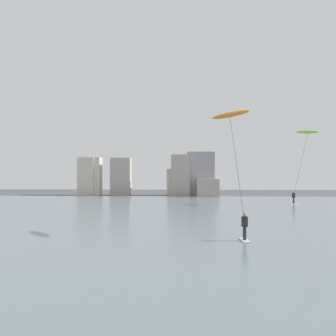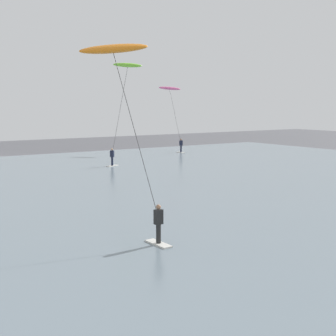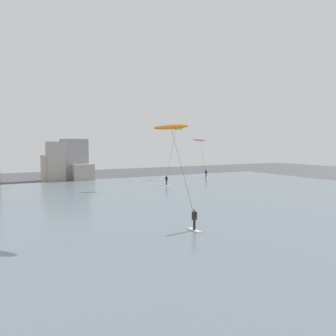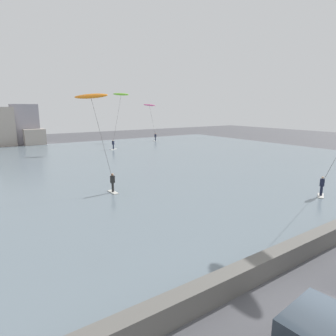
# 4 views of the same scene
# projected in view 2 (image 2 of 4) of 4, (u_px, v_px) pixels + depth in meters

# --- Properties ---
(water_bay) EXTENTS (84.00, 52.00, 0.10)m
(water_bay) POSITION_uv_depth(u_px,v_px,m) (37.00, 201.00, 28.95)
(water_bay) COLOR slate
(water_bay) RESTS_ON ground
(kitesurfer_lime) EXTENTS (4.05, 1.77, 9.49)m
(kitesurfer_lime) POSITION_uv_depth(u_px,v_px,m) (126.00, 77.00, 44.97)
(kitesurfer_lime) COLOR silver
(kitesurfer_lime) RESTS_ON water_bay
(kitesurfer_pink) EXTENTS (2.47, 4.72, 7.85)m
(kitesurfer_pink) POSITION_uv_depth(u_px,v_px,m) (171.00, 96.00, 58.56)
(kitesurfer_pink) COLOR silver
(kitesurfer_pink) RESTS_ON water_bay
(kitesurfer_orange) EXTENTS (2.91, 4.87, 8.35)m
(kitesurfer_orange) POSITION_uv_depth(u_px,v_px,m) (118.00, 67.00, 20.66)
(kitesurfer_orange) COLOR silver
(kitesurfer_orange) RESTS_ON water_bay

